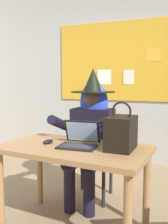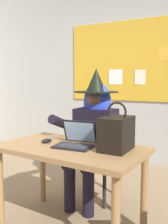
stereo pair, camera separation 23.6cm
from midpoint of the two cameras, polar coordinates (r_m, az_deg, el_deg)
name	(u,v)px [view 2 (the right image)]	position (r m, az deg, el deg)	size (l,w,h in m)	color
wall_back_bulletin	(145,64)	(4.02, 15.02, 10.16)	(6.45, 2.28, 2.97)	#B2B2AD
desk_main	(70,159)	(2.15, 0.08, -10.32)	(1.24, 0.73, 0.72)	#A37547
chair_at_desk	(98,151)	(2.82, 5.48, -8.60)	(0.45, 0.45, 0.89)	#4C1E19
person_costumed	(93,127)	(2.64, 4.66, -3.46)	(0.60, 0.70, 1.38)	black
laptop	(76,140)	(2.12, 1.36, -6.36)	(0.33, 0.30, 0.21)	black
computer_mouse	(47,141)	(2.25, -5.32, -6.40)	(0.06, 0.10, 0.03)	black
handbag	(117,133)	(2.01, 10.60, -4.66)	(0.20, 0.30, 0.38)	black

